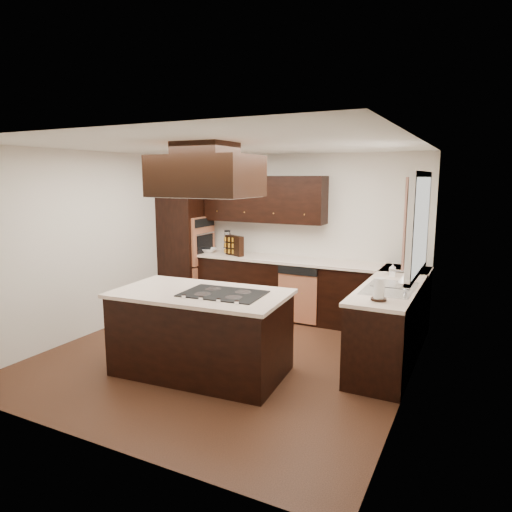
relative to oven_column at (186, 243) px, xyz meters
name	(u,v)px	position (x,y,z in m)	size (l,w,h in m)	color
floor	(227,356)	(1.78, -1.71, -1.07)	(4.20, 4.20, 0.02)	brown
ceiling	(224,145)	(1.78, -1.71, 1.45)	(4.20, 4.20, 0.02)	silver
wall_back	(293,235)	(1.78, 0.40, 0.19)	(4.20, 0.02, 2.50)	silver
wall_front	(86,296)	(1.78, -3.81, 0.19)	(4.20, 0.02, 2.50)	silver
wall_left	(94,243)	(-0.33, -1.71, 0.19)	(0.02, 4.20, 2.50)	silver
wall_right	(413,271)	(3.88, -1.71, 0.19)	(0.02, 4.20, 2.50)	silver
oven_column	(186,243)	(0.00, 0.00, 0.00)	(0.65, 0.75, 2.12)	black
wall_oven_face	(203,241)	(0.35, 0.00, 0.06)	(0.05, 0.62, 0.78)	#C06F4B
base_cabinets_back	(287,289)	(1.81, 0.09, -0.62)	(2.93, 0.60, 0.88)	black
base_cabinets_right	(393,321)	(3.58, -0.80, -0.62)	(0.60, 2.40, 0.88)	black
countertop_back	(287,260)	(1.81, 0.08, -0.16)	(2.93, 0.63, 0.04)	beige
countertop_right	(394,284)	(3.56, -0.80, -0.16)	(0.63, 2.40, 0.04)	beige
upper_cabinets	(264,199)	(1.34, 0.23, 0.75)	(2.00, 0.34, 0.72)	black
dishwasher_front	(298,298)	(2.10, -0.20, -0.66)	(0.60, 0.05, 0.72)	#C06F4B
window_frame	(419,225)	(3.85, -1.16, 0.59)	(0.06, 1.32, 1.12)	silver
window_pane	(422,225)	(3.87, -1.16, 0.59)	(0.00, 1.20, 1.00)	white
curtain_left	(407,223)	(3.79, -1.57, 0.64)	(0.02, 0.34, 0.90)	beige
curtain_right	(419,217)	(3.79, -0.74, 0.64)	(0.02, 0.34, 0.90)	beige
sink_rim	(390,288)	(3.58, -1.16, -0.14)	(0.52, 0.84, 0.01)	silver
island	(201,334)	(1.76, -2.23, -0.62)	(1.82, 0.99, 0.88)	black
island_top	(200,293)	(1.76, -2.23, -0.16)	(1.89, 1.06, 0.04)	beige
cooktop	(223,294)	(2.04, -2.21, -0.13)	(0.86, 0.57, 0.01)	black
range_hood	(206,176)	(1.88, -2.25, 1.10)	(1.05, 0.72, 0.42)	black
hood_duct	(205,149)	(1.88, -2.25, 1.38)	(0.55, 0.50, 0.13)	black
blender_base	(228,250)	(0.75, 0.10, -0.09)	(0.15, 0.15, 0.10)	silver
blender_pitcher	(227,239)	(0.75, 0.10, 0.09)	(0.13, 0.13, 0.26)	silver
spice_rack	(234,246)	(0.94, -0.01, 0.02)	(0.38, 0.09, 0.32)	black
mixing_bowl	(208,250)	(0.40, 0.04, -0.10)	(0.29, 0.29, 0.07)	silver
soap_bottle	(392,270)	(3.48, -0.48, -0.05)	(0.08, 0.08, 0.17)	silver
paper_towel	(379,289)	(3.57, -1.73, -0.02)	(0.11, 0.11, 0.23)	silver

